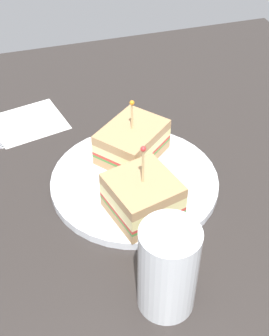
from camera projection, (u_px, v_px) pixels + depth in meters
ground_plane at (134, 190)px, 68.85cm from camera, size 93.02×93.02×2.00cm
plate at (134, 182)px, 67.78cm from camera, size 24.20×24.20×1.23cm
sandwich_half_front at (143, 197)px, 60.59cm from camera, size 9.98×10.06×11.18cm
sandwich_half_back at (132, 142)px, 69.63cm from camera, size 12.37×12.04×9.83cm
drink_glass at (168, 272)px, 50.15cm from camera, size 6.51×6.51×11.76cm
napkin at (29, 122)px, 79.68cm from camera, size 13.44×12.57×0.15cm
fork at (15, 137)px, 76.45cm from camera, size 11.10×6.41×0.35cm
knife at (4, 124)px, 79.08cm from camera, size 13.05×6.17×0.35cm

